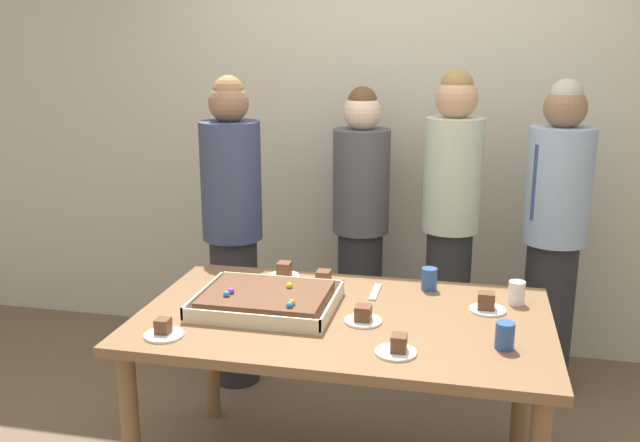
{
  "coord_description": "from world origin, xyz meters",
  "views": [
    {
      "loc": [
        0.48,
        -2.61,
        1.87
      ],
      "look_at": [
        -0.13,
        0.15,
        1.14
      ],
      "focal_mm": 39.21,
      "sensor_mm": 36.0,
      "label": 1
    }
  ],
  "objects": [
    {
      "name": "interior_back_panel",
      "position": [
        0.0,
        1.6,
        1.5
      ],
      "size": [
        8.0,
        0.12,
        3.0
      ],
      "primitive_type": "cube",
      "color": "beige",
      "rests_on": "ground_plane"
    },
    {
      "name": "party_table",
      "position": [
        0.0,
        0.0,
        0.69
      ],
      "size": [
        1.66,
        1.01,
        0.79
      ],
      "color": "brown",
      "rests_on": "ground_plane"
    },
    {
      "name": "sheet_cake",
      "position": [
        -0.33,
        0.01,
        0.82
      ],
      "size": [
        0.57,
        0.47,
        0.1
      ],
      "color": "beige",
      "rests_on": "party_table"
    },
    {
      "name": "plated_slice_near_left",
      "position": [
        0.57,
        0.17,
        0.81
      ],
      "size": [
        0.15,
        0.15,
        0.08
      ],
      "color": "white",
      "rests_on": "party_table"
    },
    {
      "name": "plated_slice_near_right",
      "position": [
        -0.16,
        0.33,
        0.81
      ],
      "size": [
        0.15,
        0.15,
        0.07
      ],
      "color": "white",
      "rests_on": "party_table"
    },
    {
      "name": "plated_slice_far_left",
      "position": [
        -0.63,
        -0.35,
        0.8
      ],
      "size": [
        0.15,
        0.15,
        0.07
      ],
      "color": "white",
      "rests_on": "party_table"
    },
    {
      "name": "plated_slice_far_right",
      "position": [
        0.09,
        -0.06,
        0.81
      ],
      "size": [
        0.15,
        0.15,
        0.07
      ],
      "color": "white",
      "rests_on": "party_table"
    },
    {
      "name": "plated_slice_center_front",
      "position": [
        0.25,
        -0.31,
        0.81
      ],
      "size": [
        0.15,
        0.15,
        0.07
      ],
      "color": "white",
      "rests_on": "party_table"
    },
    {
      "name": "plated_slice_center_back",
      "position": [
        -0.36,
        0.4,
        0.81
      ],
      "size": [
        0.15,
        0.15,
        0.07
      ],
      "color": "white",
      "rests_on": "party_table"
    },
    {
      "name": "drink_cup_nearest",
      "position": [
        0.32,
        0.38,
        0.84
      ],
      "size": [
        0.07,
        0.07,
        0.1
      ],
      "primitive_type": "cylinder",
      "color": "#2D5199",
      "rests_on": "party_table"
    },
    {
      "name": "drink_cup_middle",
      "position": [
        0.69,
        0.28,
        0.84
      ],
      "size": [
        0.07,
        0.07,
        0.1
      ],
      "primitive_type": "cylinder",
      "color": "white",
      "rests_on": "party_table"
    },
    {
      "name": "drink_cup_far_end",
      "position": [
        0.63,
        -0.19,
        0.84
      ],
      "size": [
        0.07,
        0.07,
        0.1
      ],
      "primitive_type": "cylinder",
      "color": "#2D5199",
      "rests_on": "party_table"
    },
    {
      "name": "cake_server_utensil",
      "position": [
        0.09,
        0.28,
        0.79
      ],
      "size": [
        0.03,
        0.2,
        0.01
      ],
      "primitive_type": "cube",
      "color": "silver",
      "rests_on": "party_table"
    },
    {
      "name": "person_serving_front",
      "position": [
        -0.76,
        0.83,
        0.89
      ],
      "size": [
        0.32,
        0.32,
        1.7
      ],
      "rotation": [
        0.0,
        0.0,
        -1.08
      ],
      "color": "#28282D",
      "rests_on": "ground_plane"
    },
    {
      "name": "person_green_shirt_behind",
      "position": [
        -0.13,
        1.21,
        0.85
      ],
      "size": [
        0.32,
        0.32,
        1.63
      ],
      "rotation": [
        0.0,
        0.0,
        -1.73
      ],
      "color": "#28282D",
      "rests_on": "ground_plane"
    },
    {
      "name": "person_striped_tie_right",
      "position": [
        0.38,
        1.07,
        0.92
      ],
      "size": [
        0.3,
        0.3,
        1.73
      ],
      "rotation": [
        0.0,
        0.0,
        -2.16
      ],
      "color": "#28282D",
      "rests_on": "ground_plane"
    },
    {
      "name": "person_left_edge_reaching",
      "position": [
        0.92,
        1.09,
        0.88
      ],
      "size": [
        0.33,
        0.33,
        1.69
      ],
      "rotation": [
        0.0,
        0.0,
        -2.43
      ],
      "color": "#28282D",
      "rests_on": "ground_plane"
    }
  ]
}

